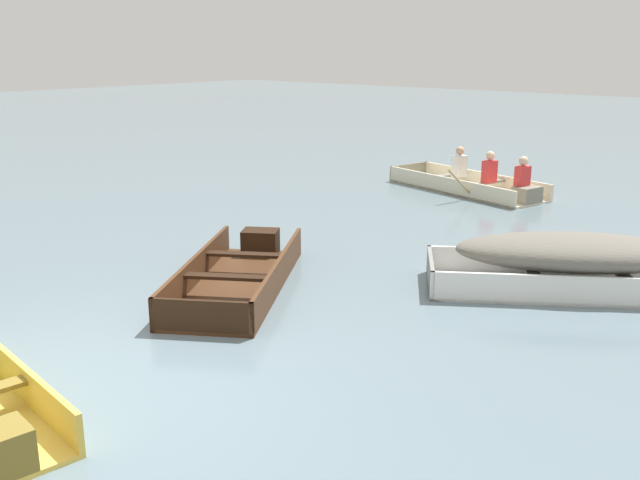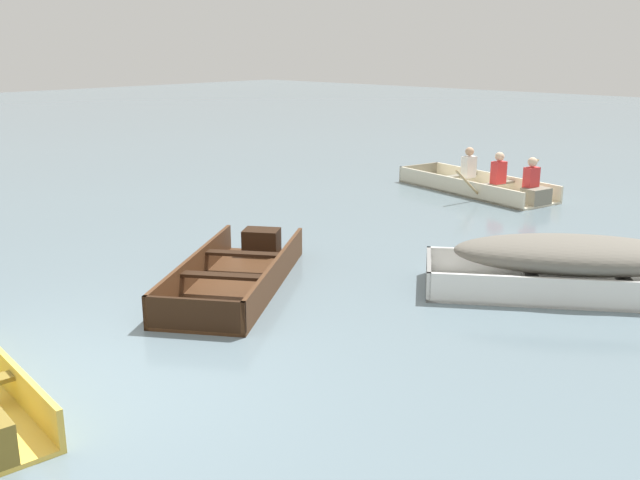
# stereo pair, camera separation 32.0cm
# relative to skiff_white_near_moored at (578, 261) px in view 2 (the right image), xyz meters

# --- Properties ---
(ground_plane) EXTENTS (80.00, 80.00, 0.00)m
(ground_plane) POSITION_rel_skiff_white_near_moored_xyz_m (-2.25, -5.33, -0.42)
(ground_plane) COLOR slate
(skiff_white_near_moored) EXTENTS (3.57, 2.96, 0.72)m
(skiff_white_near_moored) POSITION_rel_skiff_white_near_moored_xyz_m (0.00, 0.00, 0.00)
(skiff_white_near_moored) COLOR white
(skiff_white_near_moored) RESTS_ON ground
(skiff_dark_varnish_mid_moored) EXTENTS (2.65, 3.22, 0.39)m
(skiff_dark_varnish_mid_moored) POSITION_rel_skiff_white_near_moored_xyz_m (-3.34, -2.52, -0.28)
(skiff_dark_varnish_mid_moored) COLOR #4C2D19
(skiff_dark_varnish_mid_moored) RESTS_ON ground
(rowboat_cream_with_crew) EXTENTS (3.65, 2.31, 0.90)m
(rowboat_cream_with_crew) POSITION_rel_skiff_white_near_moored_xyz_m (-3.93, 4.56, -0.22)
(rowboat_cream_with_crew) COLOR beige
(rowboat_cream_with_crew) RESTS_ON ground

